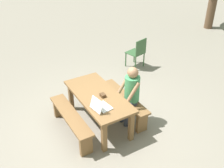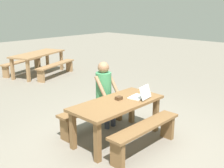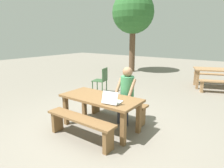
% 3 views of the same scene
% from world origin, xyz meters
% --- Properties ---
extents(ground_plane, '(30.00, 30.00, 0.00)m').
position_xyz_m(ground_plane, '(0.00, 0.00, 0.00)').
color(ground_plane, gray).
extents(picnic_table_front, '(1.75, 0.80, 0.73)m').
position_xyz_m(picnic_table_front, '(0.00, 0.00, 0.61)').
color(picnic_table_front, brown).
rests_on(picnic_table_front, ground).
extents(bench_near, '(1.56, 0.30, 0.48)m').
position_xyz_m(bench_near, '(0.00, -0.63, 0.35)').
color(bench_near, brown).
rests_on(bench_near, ground).
extents(bench_far, '(1.56, 0.30, 0.48)m').
position_xyz_m(bench_far, '(0.00, 0.63, 0.35)').
color(bench_far, brown).
rests_on(bench_far, ground).
extents(laptop, '(0.36, 0.37, 0.25)m').
position_xyz_m(laptop, '(0.44, -0.18, 0.79)').
color(laptop, white).
rests_on(laptop, picnic_table_front).
extents(small_pouch, '(0.12, 0.09, 0.06)m').
position_xyz_m(small_pouch, '(0.10, 0.05, 0.76)').
color(small_pouch, '#4C331E').
rests_on(small_pouch, picnic_table_front).
extents(person_seated, '(0.42, 0.41, 1.31)m').
position_xyz_m(person_seated, '(0.29, 0.60, 0.78)').
color(person_seated, '#333847').
rests_on(person_seated, ground).
extents(plastic_chair, '(0.53, 0.53, 0.91)m').
position_xyz_m(plastic_chair, '(-1.71, 2.19, 0.49)').
color(plastic_chair, '#335933').
rests_on(plastic_chair, ground).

